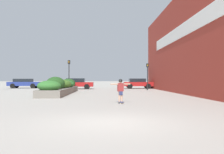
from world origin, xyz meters
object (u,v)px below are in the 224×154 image
skateboarder (120,88)px  traffic_light_right (148,72)px  car_center_left (138,83)px  skateboard (120,102)px  car_rightmost (77,83)px  traffic_light_left (69,70)px  car_leftmost (24,83)px  car_center_right (202,83)px

skateboarder → traffic_light_right: traffic_light_right is taller
skateboarder → car_center_left: bearing=61.3°
skateboard → skateboarder: 0.80m
skateboard → car_rightmost: size_ratio=0.14×
skateboarder → car_rightmost: 21.07m
car_center_left → traffic_light_left: 10.68m
skateboard → car_center_left: size_ratio=0.14×
car_leftmost → car_center_left: car_center_left is taller
skateboarder → car_center_right: car_center_right is taller
skateboard → traffic_light_right: traffic_light_right is taller
skateboard → car_leftmost: 27.12m
car_leftmost → car_rightmost: 8.86m
traffic_light_left → skateboard: bearing=-72.7°
skateboarder → car_leftmost: size_ratio=0.27×
car_center_left → car_rightmost: size_ratio=0.95×
skateboard → traffic_light_left: size_ratio=0.16×
car_center_left → skateboarder: bearing=-10.5°
car_leftmost → traffic_light_right: bearing=66.7°
skateboarder → car_rightmost: size_ratio=0.29×
skateboarder → traffic_light_right: bearing=56.6°
car_leftmost → car_center_left: (16.89, -2.05, 0.01)m
car_leftmost → car_center_right: size_ratio=1.06×
skateboard → car_center_right: size_ratio=0.14×
traffic_light_left → traffic_light_right: bearing=-1.6°
skateboarder → car_leftmost: bearing=100.1°
car_center_left → car_rightmost: car_rightmost is taller
skateboarder → traffic_light_right: 17.06m
car_center_left → traffic_light_right: 5.62m
skateboard → traffic_light_right: (4.44, 16.41, 2.19)m
car_center_left → traffic_light_left: traffic_light_left is taller
skateboarder → traffic_light_left: bearing=89.0°
traffic_light_left → car_center_left: bearing=29.2°
car_center_right → traffic_light_left: size_ratio=1.21×
skateboarder → traffic_light_right: size_ratio=0.39×
car_rightmost → traffic_light_left: (-0.54, -3.88, 1.71)m
car_leftmost → car_rightmost: bearing=68.0°
car_center_right → traffic_light_right: 9.81m
car_center_right → skateboarder: bearing=148.2°
car_rightmost → car_center_right: bearing=91.5°
skateboard → traffic_light_left: bearing=89.0°
car_center_right → traffic_light_right: bearing=118.2°
skateboarder → car_center_left: car_center_left is taller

